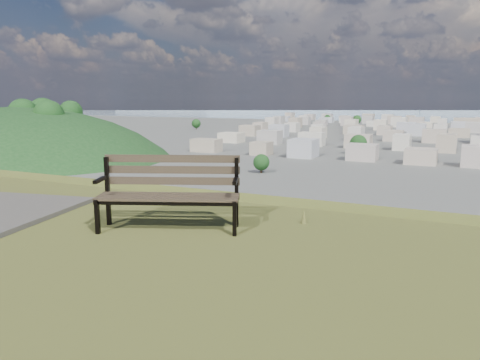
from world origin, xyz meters
The scene contains 6 objects.
park_bench centered at (0.98, 2.29, 25.50)m, with size 1.76×1.14×0.88m.
green_wooded_hill centered at (-182.92, 147.37, 0.13)m, with size 174.82×139.85×87.41m.
city_blocks centered at (0.00, 394.44, 3.50)m, with size 395.00×361.00×7.00m.
city_trees centered at (-26.39, 319.00, 4.83)m, with size 406.52×387.20×9.98m.
bay_water centered at (0.00, 900.00, 0.00)m, with size 2400.00×700.00×0.12m, color #92ABBA.
far_hills centered at (-60.92, 1402.93, 25.47)m, with size 2050.00×340.00×60.00m.
Camera 1 is at (4.15, -2.37, 26.58)m, focal length 35.00 mm.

